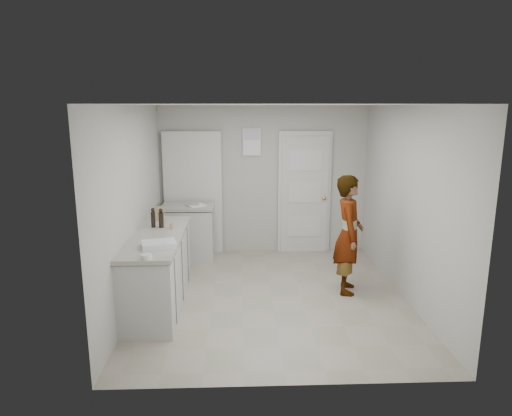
{
  "coord_description": "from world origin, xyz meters",
  "views": [
    {
      "loc": [
        -0.43,
        -5.68,
        2.48
      ],
      "look_at": [
        -0.19,
        0.4,
        1.12
      ],
      "focal_mm": 32.0,
      "sensor_mm": 36.0,
      "label": 1
    }
  ],
  "objects_px": {
    "cake_mix_box": "(160,214)",
    "egg_bowl": "(147,256)",
    "spice_jar": "(172,226)",
    "baking_dish": "(159,245)",
    "person": "(349,235)",
    "oil_cruet_a": "(161,218)",
    "oil_cruet_b": "(153,218)"
  },
  "relations": [
    {
      "from": "cake_mix_box",
      "to": "egg_bowl",
      "type": "height_order",
      "value": "cake_mix_box"
    },
    {
      "from": "person",
      "to": "oil_cruet_a",
      "type": "distance_m",
      "value": 2.5
    },
    {
      "from": "person",
      "to": "baking_dish",
      "type": "relative_size",
      "value": 3.73
    },
    {
      "from": "cake_mix_box",
      "to": "oil_cruet_b",
      "type": "xyz_separation_m",
      "value": [
        -0.02,
        -0.36,
        0.03
      ]
    },
    {
      "from": "baking_dish",
      "to": "oil_cruet_b",
      "type": "bearing_deg",
      "value": 103.81
    },
    {
      "from": "spice_jar",
      "to": "egg_bowl",
      "type": "height_order",
      "value": "spice_jar"
    },
    {
      "from": "oil_cruet_a",
      "to": "baking_dish",
      "type": "bearing_deg",
      "value": -82.69
    },
    {
      "from": "cake_mix_box",
      "to": "baking_dish",
      "type": "xyz_separation_m",
      "value": [
        0.19,
        -1.25,
        -0.07
      ]
    },
    {
      "from": "oil_cruet_b",
      "to": "baking_dish",
      "type": "height_order",
      "value": "oil_cruet_b"
    },
    {
      "from": "cake_mix_box",
      "to": "oil_cruet_a",
      "type": "distance_m",
      "value": 0.39
    },
    {
      "from": "oil_cruet_a",
      "to": "oil_cruet_b",
      "type": "bearing_deg",
      "value": 167.7
    },
    {
      "from": "spice_jar",
      "to": "oil_cruet_b",
      "type": "distance_m",
      "value": 0.28
    },
    {
      "from": "person",
      "to": "oil_cruet_b",
      "type": "xyz_separation_m",
      "value": [
        -2.59,
        0.03,
        0.25
      ]
    },
    {
      "from": "cake_mix_box",
      "to": "spice_jar",
      "type": "xyz_separation_m",
      "value": [
        0.23,
        -0.46,
        -0.06
      ]
    },
    {
      "from": "person",
      "to": "spice_jar",
      "type": "distance_m",
      "value": 2.34
    },
    {
      "from": "cake_mix_box",
      "to": "oil_cruet_b",
      "type": "distance_m",
      "value": 0.36
    },
    {
      "from": "spice_jar",
      "to": "baking_dish",
      "type": "relative_size",
      "value": 0.19
    },
    {
      "from": "cake_mix_box",
      "to": "egg_bowl",
      "type": "distance_m",
      "value": 1.65
    },
    {
      "from": "person",
      "to": "baking_dish",
      "type": "distance_m",
      "value": 2.53
    },
    {
      "from": "cake_mix_box",
      "to": "oil_cruet_b",
      "type": "height_order",
      "value": "oil_cruet_b"
    },
    {
      "from": "oil_cruet_b",
      "to": "egg_bowl",
      "type": "xyz_separation_m",
      "value": [
        0.16,
        -1.28,
        -0.1
      ]
    },
    {
      "from": "cake_mix_box",
      "to": "person",
      "type": "bearing_deg",
      "value": -14.6
    },
    {
      "from": "oil_cruet_a",
      "to": "egg_bowl",
      "type": "xyz_separation_m",
      "value": [
        0.05,
        -1.26,
        -0.1
      ]
    },
    {
      "from": "person",
      "to": "oil_cruet_a",
      "type": "relative_size",
      "value": 6.24
    },
    {
      "from": "oil_cruet_b",
      "to": "egg_bowl",
      "type": "bearing_deg",
      "value": -83.0
    },
    {
      "from": "oil_cruet_a",
      "to": "egg_bowl",
      "type": "bearing_deg",
      "value": -87.74
    },
    {
      "from": "person",
      "to": "egg_bowl",
      "type": "xyz_separation_m",
      "value": [
        -2.44,
        -1.25,
        0.14
      ]
    },
    {
      "from": "baking_dish",
      "to": "oil_cruet_a",
      "type": "bearing_deg",
      "value": 97.31
    },
    {
      "from": "baking_dish",
      "to": "spice_jar",
      "type": "bearing_deg",
      "value": 87.36
    },
    {
      "from": "cake_mix_box",
      "to": "baking_dish",
      "type": "relative_size",
      "value": 0.45
    },
    {
      "from": "person",
      "to": "oil_cruet_b",
      "type": "height_order",
      "value": "person"
    },
    {
      "from": "oil_cruet_b",
      "to": "spice_jar",
      "type": "bearing_deg",
      "value": -20.35
    }
  ]
}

